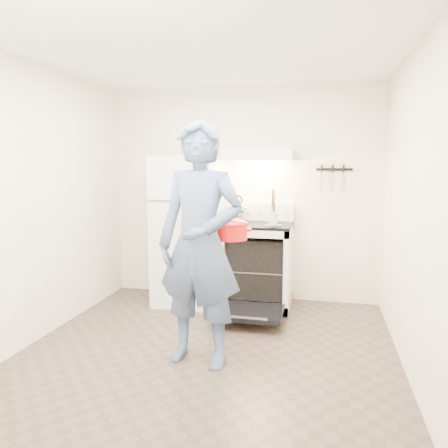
{
  "coord_description": "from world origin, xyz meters",
  "views": [
    {
      "loc": [
        0.92,
        -3.32,
        1.62
      ],
      "look_at": [
        -0.05,
        1.0,
        1.0
      ],
      "focal_mm": 35.0,
      "sensor_mm": 36.0,
      "label": 1
    }
  ],
  "objects_px": {
    "tea_kettle": "(237,208)",
    "person": "(200,245)",
    "refrigerator": "(188,230)",
    "stove_body": "(257,266)",
    "dutch_oven": "(230,232)"
  },
  "relations": [
    {
      "from": "refrigerator",
      "to": "person",
      "type": "height_order",
      "value": "person"
    },
    {
      "from": "refrigerator",
      "to": "dutch_oven",
      "type": "height_order",
      "value": "refrigerator"
    },
    {
      "from": "dutch_oven",
      "to": "tea_kettle",
      "type": "bearing_deg",
      "value": 98.9
    },
    {
      "from": "tea_kettle",
      "to": "person",
      "type": "bearing_deg",
      "value": -89.08
    },
    {
      "from": "stove_body",
      "to": "dutch_oven",
      "type": "distance_m",
      "value": 1.43
    },
    {
      "from": "stove_body",
      "to": "person",
      "type": "relative_size",
      "value": 0.47
    },
    {
      "from": "refrigerator",
      "to": "stove_body",
      "type": "distance_m",
      "value": 0.9
    },
    {
      "from": "person",
      "to": "tea_kettle",
      "type": "bearing_deg",
      "value": 99.07
    },
    {
      "from": "tea_kettle",
      "to": "dutch_oven",
      "type": "bearing_deg",
      "value": -81.1
    },
    {
      "from": "refrigerator",
      "to": "person",
      "type": "relative_size",
      "value": 0.87
    },
    {
      "from": "stove_body",
      "to": "person",
      "type": "bearing_deg",
      "value": -99.09
    },
    {
      "from": "tea_kettle",
      "to": "person",
      "type": "relative_size",
      "value": 0.16
    },
    {
      "from": "refrigerator",
      "to": "tea_kettle",
      "type": "distance_m",
      "value": 0.62
    },
    {
      "from": "tea_kettle",
      "to": "person",
      "type": "height_order",
      "value": "person"
    },
    {
      "from": "refrigerator",
      "to": "stove_body",
      "type": "bearing_deg",
      "value": 1.77
    }
  ]
}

